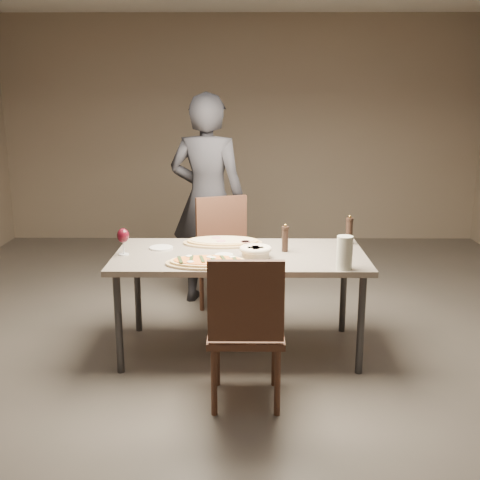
{
  "coord_description": "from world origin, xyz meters",
  "views": [
    {
      "loc": [
        0.03,
        -4.17,
        1.89
      ],
      "look_at": [
        0.0,
        0.0,
        0.85
      ],
      "focal_mm": 45.0,
      "sensor_mm": 36.0,
      "label": 1
    }
  ],
  "objects_px": {
    "dining_table": "(240,261)",
    "bread_basket": "(256,251)",
    "ham_pizza": "(223,242)",
    "chair_near": "(246,324)",
    "zucchini_pizza": "(208,262)",
    "chair_far": "(226,249)",
    "carafe": "(344,253)",
    "diner": "(208,200)",
    "pepper_mill_left": "(285,238)"
  },
  "relations": [
    {
      "from": "zucchini_pizza",
      "to": "chair_near",
      "type": "distance_m",
      "value": 0.65
    },
    {
      "from": "chair_far",
      "to": "carafe",
      "type": "bearing_deg",
      "value": 104.57
    },
    {
      "from": "dining_table",
      "to": "carafe",
      "type": "xyz_separation_m",
      "value": [
        0.69,
        -0.38,
        0.17
      ]
    },
    {
      "from": "carafe",
      "to": "diner",
      "type": "relative_size",
      "value": 0.12
    },
    {
      "from": "pepper_mill_left",
      "to": "bread_basket",
      "type": "bearing_deg",
      "value": -141.78
    },
    {
      "from": "pepper_mill_left",
      "to": "diner",
      "type": "bearing_deg",
      "value": 121.34
    },
    {
      "from": "diner",
      "to": "dining_table",
      "type": "bearing_deg",
      "value": 119.16
    },
    {
      "from": "diner",
      "to": "bread_basket",
      "type": "bearing_deg",
      "value": 122.67
    },
    {
      "from": "zucchini_pizza",
      "to": "chair_near",
      "type": "xyz_separation_m",
      "value": [
        0.26,
        -0.55,
        -0.22
      ]
    },
    {
      "from": "chair_near",
      "to": "pepper_mill_left",
      "type": "bearing_deg",
      "value": 72.27
    },
    {
      "from": "dining_table",
      "to": "ham_pizza",
      "type": "height_order",
      "value": "ham_pizza"
    },
    {
      "from": "ham_pizza",
      "to": "carafe",
      "type": "bearing_deg",
      "value": -40.99
    },
    {
      "from": "dining_table",
      "to": "diner",
      "type": "relative_size",
      "value": 0.96
    },
    {
      "from": "ham_pizza",
      "to": "chair_near",
      "type": "height_order",
      "value": "chair_near"
    },
    {
      "from": "zucchini_pizza",
      "to": "ham_pizza",
      "type": "bearing_deg",
      "value": 106.18
    },
    {
      "from": "pepper_mill_left",
      "to": "carafe",
      "type": "bearing_deg",
      "value": -50.52
    },
    {
      "from": "pepper_mill_left",
      "to": "diner",
      "type": "xyz_separation_m",
      "value": [
        -0.62,
        1.02,
        0.09
      ]
    },
    {
      "from": "dining_table",
      "to": "bread_basket",
      "type": "height_order",
      "value": "bread_basket"
    },
    {
      "from": "bread_basket",
      "to": "diner",
      "type": "xyz_separation_m",
      "value": [
        -0.41,
        1.19,
        0.14
      ]
    },
    {
      "from": "pepper_mill_left",
      "to": "carafe",
      "type": "distance_m",
      "value": 0.57
    },
    {
      "from": "chair_near",
      "to": "carafe",
      "type": "bearing_deg",
      "value": 35.1
    },
    {
      "from": "bread_basket",
      "to": "chair_far",
      "type": "bearing_deg",
      "value": 104.46
    },
    {
      "from": "dining_table",
      "to": "chair_far",
      "type": "relative_size",
      "value": 1.79
    },
    {
      "from": "ham_pizza",
      "to": "pepper_mill_left",
      "type": "relative_size",
      "value": 2.95
    },
    {
      "from": "pepper_mill_left",
      "to": "chair_near",
      "type": "relative_size",
      "value": 0.21
    },
    {
      "from": "dining_table",
      "to": "chair_near",
      "type": "bearing_deg",
      "value": -87.15
    },
    {
      "from": "zucchini_pizza",
      "to": "pepper_mill_left",
      "type": "height_order",
      "value": "pepper_mill_left"
    },
    {
      "from": "zucchini_pizza",
      "to": "bread_basket",
      "type": "height_order",
      "value": "bread_basket"
    },
    {
      "from": "zucchini_pizza",
      "to": "chair_far",
      "type": "xyz_separation_m",
      "value": [
        0.09,
        1.09,
        -0.2
      ]
    },
    {
      "from": "ham_pizza",
      "to": "bread_basket",
      "type": "distance_m",
      "value": 0.46
    },
    {
      "from": "dining_table",
      "to": "bread_basket",
      "type": "distance_m",
      "value": 0.19
    },
    {
      "from": "chair_near",
      "to": "dining_table",
      "type": "bearing_deg",
      "value": 92.92
    },
    {
      "from": "ham_pizza",
      "to": "diner",
      "type": "xyz_separation_m",
      "value": [
        -0.16,
        0.8,
        0.18
      ]
    },
    {
      "from": "dining_table",
      "to": "chair_far",
      "type": "bearing_deg",
      "value": 98.92
    },
    {
      "from": "dining_table",
      "to": "chair_near",
      "type": "distance_m",
      "value": 0.84
    },
    {
      "from": "ham_pizza",
      "to": "chair_far",
      "type": "distance_m",
      "value": 0.57
    },
    {
      "from": "dining_table",
      "to": "chair_far",
      "type": "xyz_separation_m",
      "value": [
        -0.13,
        0.81,
        -0.13
      ]
    },
    {
      "from": "carafe",
      "to": "chair_far",
      "type": "distance_m",
      "value": 1.47
    },
    {
      "from": "dining_table",
      "to": "diner",
      "type": "xyz_separation_m",
      "value": [
        -0.3,
        1.08,
        0.25
      ]
    },
    {
      "from": "ham_pizza",
      "to": "pepper_mill_left",
      "type": "height_order",
      "value": "pepper_mill_left"
    },
    {
      "from": "ham_pizza",
      "to": "chair_near",
      "type": "bearing_deg",
      "value": -83.37
    },
    {
      "from": "zucchini_pizza",
      "to": "ham_pizza",
      "type": "xyz_separation_m",
      "value": [
        0.08,
        0.56,
        -0.0
      ]
    },
    {
      "from": "bread_basket",
      "to": "dining_table",
      "type": "bearing_deg",
      "value": 134.97
    },
    {
      "from": "ham_pizza",
      "to": "bread_basket",
      "type": "bearing_deg",
      "value": -60.28
    },
    {
      "from": "bread_basket",
      "to": "chair_far",
      "type": "xyz_separation_m",
      "value": [
        -0.24,
        0.92,
        -0.24
      ]
    },
    {
      "from": "carafe",
      "to": "chair_far",
      "type": "height_order",
      "value": "chair_far"
    },
    {
      "from": "zucchini_pizza",
      "to": "bread_basket",
      "type": "bearing_deg",
      "value": 51.9
    },
    {
      "from": "zucchini_pizza",
      "to": "pepper_mill_left",
      "type": "xyz_separation_m",
      "value": [
        0.54,
        0.34,
        0.08
      ]
    },
    {
      "from": "ham_pizza",
      "to": "diner",
      "type": "bearing_deg",
      "value": 99.02
    },
    {
      "from": "pepper_mill_left",
      "to": "chair_far",
      "type": "height_order",
      "value": "chair_far"
    }
  ]
}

